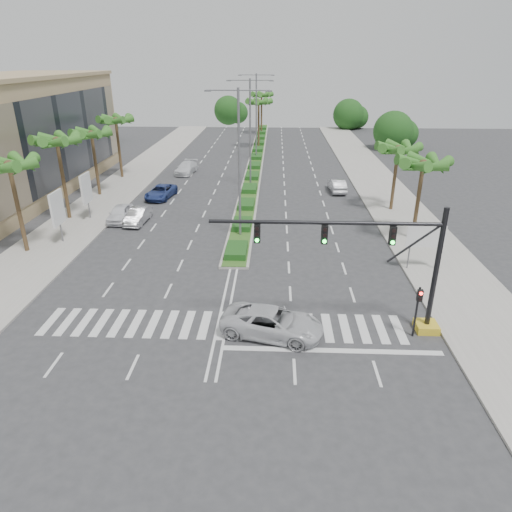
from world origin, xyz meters
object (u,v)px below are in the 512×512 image
at_px(car_parked_a, 120,213).
at_px(car_crossing, 272,323).
at_px(car_parked_c, 161,192).
at_px(car_right, 337,185).
at_px(car_parked_b, 138,216).
at_px(car_parked_d, 186,168).

bearing_deg(car_parked_a, car_crossing, -52.62).
bearing_deg(car_parked_c, car_right, 17.79).
bearing_deg(car_crossing, car_parked_b, 48.66).
bearing_deg(car_crossing, car_parked_c, 39.10).
xyz_separation_m(car_parked_d, car_right, (18.71, -8.10, -0.01)).
bearing_deg(car_right, car_parked_d, -26.73).
bearing_deg(car_parked_d, car_crossing, -66.14).
height_order(car_crossing, car_right, car_crossing).
distance_m(car_parked_b, car_parked_c, 8.11).
distance_m(car_parked_c, car_crossing, 28.88).
height_order(car_parked_a, car_parked_c, car_parked_a).
xyz_separation_m(car_parked_b, car_parked_d, (0.87, 19.59, 0.04)).
bearing_deg(car_parked_a, car_right, 26.74).
bearing_deg(car_right, car_parked_c, 6.57).
bearing_deg(car_parked_a, car_parked_d, 81.52).
xyz_separation_m(car_parked_c, car_parked_d, (0.67, 11.48, 0.05)).
relative_size(car_parked_b, car_right, 0.95).
bearing_deg(car_right, car_parked_a, 23.85).
xyz_separation_m(car_parked_b, car_parked_c, (0.20, 8.11, -0.01)).
height_order(car_parked_b, car_crossing, car_crossing).
bearing_deg(car_parked_a, car_parked_c, 74.63).
height_order(car_parked_a, car_right, car_parked_a).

